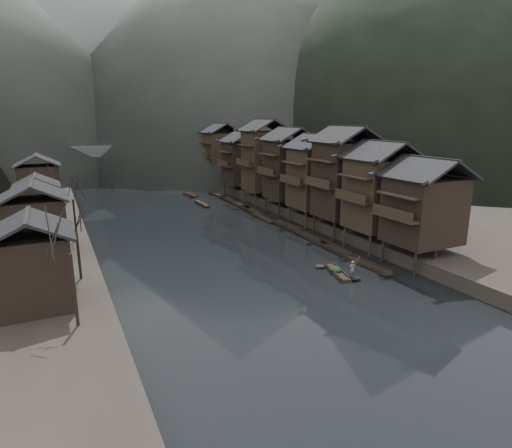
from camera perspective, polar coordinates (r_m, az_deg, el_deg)
water at (r=47.45m, az=-1.19°, el=-5.52°), size 300.00×300.00×0.00m
right_bank at (r=97.95m, az=7.81°, el=5.20°), size 40.00×200.00×1.80m
stilt_houses at (r=70.69m, az=4.91°, el=8.32°), size 9.00×67.60×15.73m
left_houses at (r=61.70m, az=-27.20°, el=2.97°), size 8.10×53.20×8.73m
bare_trees at (r=50.52m, az=-23.57°, el=2.43°), size 3.99×43.22×7.97m
moored_sampans at (r=73.50m, az=-0.49°, el=1.78°), size 2.86×67.15×0.47m
midriver_boats at (r=96.75m, az=-12.40°, el=4.47°), size 14.73×41.00×0.45m
stone_bridge at (r=114.70m, az=-16.45°, el=8.18°), size 40.00×6.00×9.00m
hills at (r=215.82m, az=-20.68°, el=24.27°), size 320.00×380.00×129.39m
hero_sampan at (r=45.58m, az=10.76°, el=-6.35°), size 2.32×5.40×0.44m
cargo_heap at (r=45.52m, az=10.55°, el=-5.57°), size 1.18×1.54×0.71m
boatman at (r=44.14m, az=12.72°, el=-5.59°), size 0.71×0.53×1.77m
bamboo_pole at (r=43.52m, az=13.10°, el=-2.58°), size 0.82×2.40×3.02m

